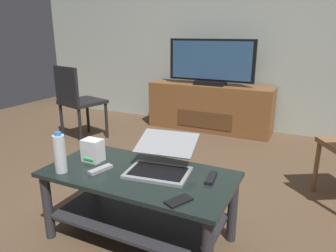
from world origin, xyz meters
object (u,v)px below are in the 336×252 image
(laptop, at_px, (162,160))
(soundbar_remote, at_px, (211,178))
(side_chair, at_px, (77,99))
(tv_remote, at_px, (100,169))
(router_box, at_px, (93,150))
(water_bottle_near, at_px, (60,153))
(coffee_table, at_px, (139,194))
(media_cabinet, at_px, (210,107))
(television, at_px, (211,63))
(cell_phone, at_px, (179,201))

(laptop, height_order, soundbar_remote, laptop)
(side_chair, distance_m, tv_remote, 2.00)
(router_box, height_order, water_bottle_near, water_bottle_near)
(coffee_table, height_order, media_cabinet, media_cabinet)
(television, xyz_separation_m, soundbar_remote, (0.79, -2.30, -0.42))
(side_chair, height_order, water_bottle_near, side_chair)
(coffee_table, height_order, cell_phone, cell_phone)
(soundbar_remote, bearing_deg, television, 101.85)
(router_box, xyz_separation_m, water_bottle_near, (-0.06, -0.22, 0.05))
(side_chair, relative_size, router_box, 6.19)
(coffee_table, height_order, tv_remote, tv_remote)
(side_chair, height_order, soundbar_remote, side_chair)
(soundbar_remote, bearing_deg, tv_remote, -170.96)
(coffee_table, distance_m, router_box, 0.42)
(side_chair, height_order, router_box, side_chair)
(soundbar_remote, bearing_deg, water_bottle_near, -167.70)
(media_cabinet, bearing_deg, water_bottle_near, -91.27)
(router_box, bearing_deg, tv_remote, -37.82)
(media_cabinet, relative_size, laptop, 3.53)
(water_bottle_near, relative_size, tv_remote, 1.57)
(media_cabinet, relative_size, water_bottle_near, 6.48)
(media_cabinet, relative_size, cell_phone, 11.61)
(coffee_table, xyz_separation_m, television, (-0.36, 2.41, 0.57))
(coffee_table, distance_m, media_cabinet, 2.45)
(side_chair, distance_m, soundbar_remote, 2.40)
(coffee_table, bearing_deg, soundbar_remote, 13.77)
(television, height_order, laptop, television)
(side_chair, bearing_deg, tv_remote, -44.57)
(tv_remote, xyz_separation_m, soundbar_remote, (0.64, 0.18, 0.00))
(soundbar_remote, bearing_deg, cell_phone, -109.30)
(cell_phone, distance_m, tv_remote, 0.59)
(tv_remote, bearing_deg, laptop, 43.87)
(laptop, relative_size, soundbar_remote, 2.88)
(media_cabinet, xyz_separation_m, soundbar_remote, (0.79, -2.32, 0.17))
(media_cabinet, bearing_deg, side_chair, -139.15)
(television, distance_m, router_box, 2.40)
(laptop, xyz_separation_m, tv_remote, (-0.33, -0.18, -0.05))
(water_bottle_near, height_order, tv_remote, water_bottle_near)
(laptop, relative_size, router_box, 3.18)
(side_chair, bearing_deg, television, 40.29)
(television, height_order, water_bottle_near, television)
(coffee_table, height_order, television, television)
(water_bottle_near, bearing_deg, television, 88.72)
(router_box, relative_size, cell_phone, 1.04)
(side_chair, bearing_deg, laptop, -34.96)
(television, bearing_deg, soundbar_remote, -71.17)
(coffee_table, bearing_deg, media_cabinet, 98.52)
(coffee_table, xyz_separation_m, router_box, (-0.36, 0.03, 0.22))
(side_chair, bearing_deg, router_box, -45.23)
(television, bearing_deg, laptop, -78.45)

